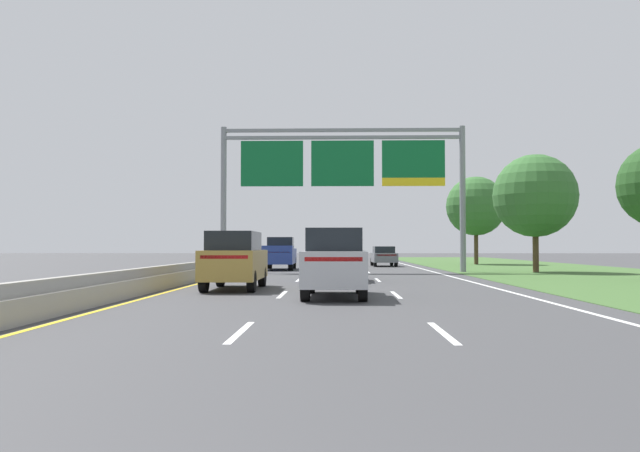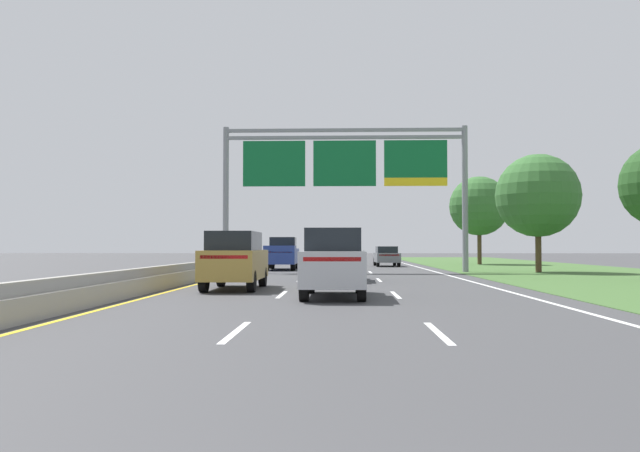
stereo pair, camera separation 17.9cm
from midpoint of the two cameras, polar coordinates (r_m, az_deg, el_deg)
ground_plane at (r=36.18m, az=1.93°, el=-4.33°), size 220.00×220.00×0.00m
lane_striping at (r=35.72m, az=1.93°, el=-4.36°), size 11.96×106.00×0.01m
grass_verge_right at (r=38.78m, az=23.07°, el=-4.00°), size 14.00×110.00×0.02m
median_barrier_concrete at (r=36.76m, az=-8.44°, el=-3.72°), size 0.60×110.00×0.85m
overhead_sign_gantry at (r=39.08m, az=2.36°, el=5.16°), size 15.06×0.42×8.96m
pickup_truck_blue at (r=42.95m, az=-3.29°, el=-2.50°), size 2.07×5.43×2.20m
car_navy_centre_lane_suv at (r=29.23m, az=1.48°, el=-2.77°), size 2.04×4.75×2.11m
car_gold_left_lane_suv at (r=23.47m, az=-7.42°, el=-2.99°), size 1.92×4.71×2.11m
car_grey_right_lane_sedan at (r=50.45m, az=6.09°, el=-2.69°), size 1.92×4.44×1.57m
car_silver_centre_lane_suv at (r=19.70m, az=1.52°, el=-3.22°), size 1.95×4.72×2.11m
roadside_tree_far at (r=40.69m, az=19.11°, el=2.59°), size 5.04×5.04×7.17m
roadside_tree_distant at (r=57.03m, az=14.20°, el=1.75°), size 5.17×5.17×7.68m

